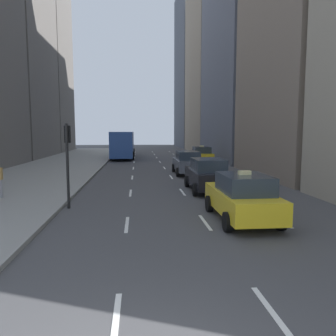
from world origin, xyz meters
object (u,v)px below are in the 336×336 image
(taxi_second, at_px, (201,155))
(sedan_black_near, at_px, (207,175))
(city_bus, at_px, (123,144))
(taxi_lead, at_px, (242,197))
(sedan_silver_behind, at_px, (187,163))
(traffic_light_pole, at_px, (68,152))

(taxi_second, relative_size, sedan_black_near, 0.97)
(taxi_second, relative_size, city_bus, 0.38)
(sedan_black_near, bearing_deg, taxi_lead, -90.00)
(taxi_lead, relative_size, city_bus, 0.38)
(city_bus, bearing_deg, sedan_black_near, -76.69)
(taxi_lead, bearing_deg, city_bus, 100.67)
(taxi_lead, height_order, city_bus, city_bus)
(sedan_silver_behind, relative_size, traffic_light_pole, 1.27)
(taxi_second, bearing_deg, sedan_silver_behind, -107.71)
(taxi_lead, relative_size, sedan_silver_behind, 0.96)
(sedan_black_near, bearing_deg, sedan_silver_behind, 90.00)
(taxi_second, height_order, sedan_silver_behind, taxi_second)
(sedan_silver_behind, bearing_deg, city_bus, 108.75)
(taxi_lead, height_order, sedan_black_near, taxi_lead)
(taxi_second, distance_m, traffic_light_pole, 21.65)
(sedan_silver_behind, distance_m, city_bus, 17.48)
(taxi_second, bearing_deg, city_bus, 137.30)
(taxi_lead, distance_m, sedan_black_near, 6.08)
(taxi_second, height_order, city_bus, city_bus)
(taxi_lead, height_order, sedan_silver_behind, taxi_lead)
(taxi_lead, distance_m, city_bus, 30.34)
(sedan_black_near, relative_size, traffic_light_pole, 1.26)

